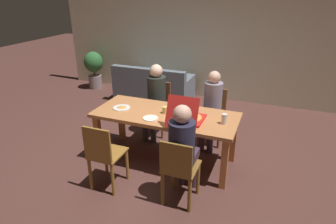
{
  "coord_description": "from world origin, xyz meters",
  "views": [
    {
      "loc": [
        1.41,
        -3.52,
        2.45
      ],
      "look_at": [
        0.0,
        0.1,
        0.76
      ],
      "focal_mm": 31.06,
      "sensor_mm": 36.0,
      "label": 1
    }
  ],
  "objects": [
    {
      "name": "dining_table",
      "position": [
        0.0,
        0.0,
        0.68
      ],
      "size": [
        2.06,
        0.86,
        0.78
      ],
      "color": "#BF7845",
      "rests_on": "ground"
    },
    {
      "name": "chair_3",
      "position": [
        -0.48,
        -0.9,
        0.5
      ],
      "size": [
        0.39,
        0.43,
        0.92
      ],
      "color": "olive",
      "rests_on": "ground"
    },
    {
      "name": "person_2",
      "position": [
        0.5,
        -0.7,
        0.74
      ],
      "size": [
        0.31,
        0.51,
        1.26
      ],
      "color": "#422C39",
      "rests_on": "ground"
    },
    {
      "name": "chair_2",
      "position": [
        0.5,
        -0.83,
        0.48
      ],
      "size": [
        0.4,
        0.42,
        0.89
      ],
      "color": "brown",
      "rests_on": "ground"
    },
    {
      "name": "back_wall",
      "position": [
        0.0,
        2.99,
        1.39
      ],
      "size": [
        7.66,
        0.12,
        2.77
      ],
      "primitive_type": "cube",
      "color": "#E8E9C9",
      "rests_on": "ground"
    },
    {
      "name": "potted_plant",
      "position": [
        -2.98,
        2.54,
        0.56
      ],
      "size": [
        0.47,
        0.47,
        0.94
      ],
      "color": "gray",
      "rests_on": "ground"
    },
    {
      "name": "pizza_box_0",
      "position": [
        0.37,
        -0.13,
        0.83
      ],
      "size": [
        0.41,
        0.57,
        0.41
      ],
      "color": "red",
      "rests_on": "dining_table"
    },
    {
      "name": "chair_1",
      "position": [
        0.5,
        0.88,
        0.48
      ],
      "size": [
        0.4,
        0.39,
        0.9
      ],
      "color": "brown",
      "rests_on": "ground"
    },
    {
      "name": "ground_plane",
      "position": [
        0.0,
        0.0,
        0.0
      ],
      "size": [
        20.0,
        20.0,
        0.0
      ],
      "primitive_type": "plane",
      "color": "#502E29"
    },
    {
      "name": "couch",
      "position": [
        -1.19,
        2.24,
        0.29
      ],
      "size": [
        1.71,
        0.85,
        0.84
      ],
      "color": "slate",
      "rests_on": "ground"
    },
    {
      "name": "person_1",
      "position": [
        0.5,
        0.74,
        0.72
      ],
      "size": [
        0.29,
        0.54,
        1.24
      ],
      "color": "#422F45",
      "rests_on": "ground"
    },
    {
      "name": "chair_0",
      "position": [
        -0.48,
        0.86,
        0.52
      ],
      "size": [
        0.39,
        0.38,
        0.92
      ],
      "color": "brown",
      "rests_on": "ground"
    },
    {
      "name": "drinking_glass_1",
      "position": [
        0.85,
        -0.03,
        0.85
      ],
      "size": [
        0.07,
        0.07,
        0.14
      ],
      "primitive_type": "cylinder",
      "color": "silver",
      "rests_on": "dining_table"
    },
    {
      "name": "person_0",
      "position": [
        -0.48,
        0.72,
        0.74
      ],
      "size": [
        0.31,
        0.54,
        1.26
      ],
      "color": "#3D4048",
      "rests_on": "ground"
    },
    {
      "name": "plate_0",
      "position": [
        -0.68,
        -0.05,
        0.79
      ],
      "size": [
        0.25,
        0.25,
        0.03
      ],
      "color": "white",
      "rests_on": "dining_table"
    },
    {
      "name": "drinking_glass_0",
      "position": [
        -0.01,
        0.01,
        0.83
      ],
      "size": [
        0.08,
        0.08,
        0.1
      ],
      "primitive_type": "cylinder",
      "color": "#DEC464",
      "rests_on": "dining_table"
    },
    {
      "name": "plate_1",
      "position": [
        -0.13,
        -0.24,
        0.78
      ],
      "size": [
        0.21,
        0.21,
        0.01
      ],
      "color": "white",
      "rests_on": "dining_table"
    }
  ]
}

